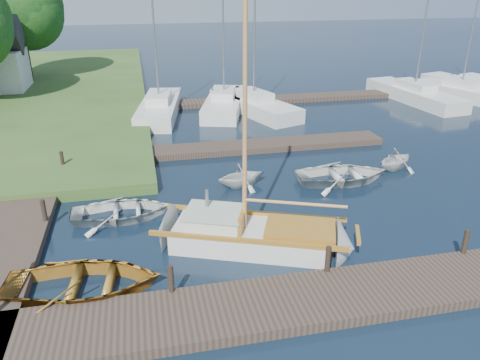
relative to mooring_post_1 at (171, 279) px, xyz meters
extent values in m
plane|color=black|center=(3.00, 5.00, -0.70)|extent=(160.00, 160.00, 0.00)
cube|color=#30291F|center=(3.00, -1.00, -0.55)|extent=(18.00, 2.20, 0.30)
cube|color=#30291F|center=(-5.00, 7.00, -0.55)|extent=(2.20, 18.00, 0.30)
cube|color=#30291F|center=(5.00, 11.50, -0.55)|extent=(14.00, 1.60, 0.30)
cube|color=#30291F|center=(13.00, 21.00, -0.55)|extent=(30.00, 1.60, 0.30)
cylinder|color=black|center=(0.00, 0.00, 0.00)|extent=(0.16, 0.16, 0.80)
cylinder|color=black|center=(4.50, 0.00, 0.00)|extent=(0.16, 0.16, 0.80)
cylinder|color=black|center=(9.00, 0.00, 0.00)|extent=(0.16, 0.16, 0.80)
cylinder|color=black|center=(-4.00, 5.00, 0.00)|extent=(0.16, 0.16, 0.80)
cylinder|color=black|center=(-4.00, 10.00, 0.00)|extent=(0.16, 0.16, 0.80)
cube|color=silver|center=(2.76, 2.29, -0.47)|extent=(5.39, 3.72, 0.90)
cone|color=silver|center=(5.59, 1.15, -0.47)|extent=(1.94, 2.30, 1.96)
cone|color=silver|center=(0.02, 3.39, -0.47)|extent=(1.66, 2.19, 1.96)
cube|color=brown|center=(3.11, 3.16, 0.04)|extent=(5.80, 2.42, 0.14)
cube|color=brown|center=(2.41, 1.42, 0.04)|extent=(5.80, 2.42, 0.14)
cube|color=brown|center=(5.91, 1.02, 0.04)|extent=(0.52, 1.07, 0.14)
cube|color=silver|center=(1.64, 2.74, 0.20)|extent=(2.19, 1.97, 0.44)
cube|color=#ADC1A6|center=(1.64, 2.74, 0.45)|extent=(2.32, 2.10, 0.08)
cube|color=brown|center=(2.52, 2.38, 0.28)|extent=(0.63, 1.34, 0.60)
cylinder|color=slate|center=(1.48, 3.13, 0.78)|extent=(0.12, 0.12, 0.60)
cube|color=brown|center=(4.24, 1.69, 0.08)|extent=(2.60, 2.21, 0.20)
cylinder|color=#A6743C|center=(2.57, 2.36, 4.18)|extent=(0.14, 0.14, 8.40)
cylinder|color=#A6743C|center=(4.06, 1.77, 0.98)|extent=(3.01, 1.28, 0.10)
imported|color=brown|center=(-2.38, 0.88, -0.26)|extent=(4.59, 3.50, 0.89)
imported|color=silver|center=(-1.39, 5.21, -0.33)|extent=(3.62, 2.60, 0.75)
imported|color=silver|center=(3.52, 7.10, -0.14)|extent=(2.46, 2.24, 1.11)
imported|color=silver|center=(7.89, 6.62, -0.28)|extent=(4.13, 3.03, 0.83)
imported|color=silver|center=(10.90, 7.46, -0.14)|extent=(2.74, 2.61, 1.13)
cube|color=silver|center=(0.80, 19.08, -0.25)|extent=(3.52, 8.29, 0.90)
cube|color=silver|center=(0.80, 19.08, 0.45)|extent=(1.85, 3.01, 0.50)
cylinder|color=slate|center=(0.80, 19.08, 5.20)|extent=(0.12, 0.12, 10.00)
cube|color=silver|center=(5.07, 19.37, -0.25)|extent=(4.23, 7.86, 0.90)
cube|color=silver|center=(5.07, 19.37, 0.45)|extent=(2.08, 2.93, 0.50)
cylinder|color=slate|center=(5.07, 19.37, 5.32)|extent=(0.12, 0.12, 10.25)
cube|color=silver|center=(6.89, 18.55, -0.25)|extent=(4.76, 8.19, 0.90)
cube|color=silver|center=(6.89, 18.55, 0.45)|extent=(2.26, 3.08, 0.50)
cylinder|color=slate|center=(6.89, 18.55, 5.54)|extent=(0.12, 0.12, 10.68)
cube|color=silver|center=(18.79, 18.98, -0.25)|extent=(3.27, 8.87, 0.90)
cube|color=silver|center=(18.79, 18.98, 0.45)|extent=(1.77, 3.18, 0.50)
cylinder|color=slate|center=(18.79, 18.98, 4.96)|extent=(0.12, 0.12, 9.52)
cube|color=silver|center=(22.52, 18.93, -0.25)|extent=(4.62, 7.37, 0.90)
cube|color=silver|center=(22.52, 18.93, 0.45)|extent=(2.20, 2.81, 0.50)
cylinder|color=slate|center=(22.52, 18.93, 4.66)|extent=(0.12, 0.12, 8.92)
cylinder|color=#332114|center=(-9.00, 31.00, 1.64)|extent=(0.36, 0.36, 3.67)
sphere|color=#134110|center=(-9.00, 31.00, 5.41)|extent=(6.73, 6.73, 6.73)
sphere|color=#134110|center=(-8.50, 30.70, 4.90)|extent=(5.71, 5.71, 5.71)
camera|label=1|loc=(-0.42, -10.63, 7.44)|focal=35.00mm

